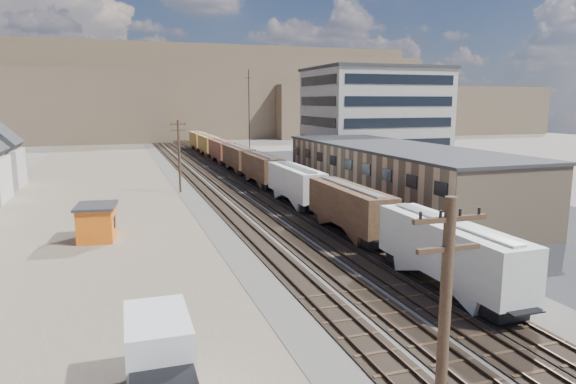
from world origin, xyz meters
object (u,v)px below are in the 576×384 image
object	(u,v)px
box_truck	(160,365)
utility_pole_north	(179,155)
utility_pole_south	(442,365)
maintenance_shed	(97,222)
freight_train	(249,162)
parked_car_blue	(363,165)

from	to	relation	value
box_truck	utility_pole_north	bearing A→B (deg)	82.24
box_truck	utility_pole_south	bearing A→B (deg)	-52.38
utility_pole_north	maintenance_shed	distance (m)	24.95
maintenance_shed	utility_pole_south	bearing A→B (deg)	-74.82
maintenance_shed	utility_pole_north	bearing A→B (deg)	65.67
freight_train	utility_pole_south	bearing A→B (deg)	-100.00
maintenance_shed	box_truck	bearing A→B (deg)	-83.55
utility_pole_north	box_truck	size ratio (longest dim) A/B	1.47
maintenance_shed	freight_train	bearing A→B (deg)	55.12
utility_pole_north	box_truck	bearing A→B (deg)	-97.76
maintenance_shed	parked_car_blue	distance (m)	59.20
utility_pole_north	maintenance_shed	size ratio (longest dim) A/B	2.09
freight_train	box_truck	world-z (taller)	freight_train
utility_pole_south	box_truck	world-z (taller)	utility_pole_south
maintenance_shed	parked_car_blue	world-z (taller)	maintenance_shed
utility_pole_north	box_truck	xyz separation A→B (m)	(-6.95, -50.98, -3.46)
utility_pole_south	maintenance_shed	bearing A→B (deg)	105.18
box_truck	maintenance_shed	xyz separation A→B (m)	(-3.22, 28.49, -0.17)
utility_pole_south	parked_car_blue	size ratio (longest dim) A/B	1.98
utility_pole_south	parked_car_blue	distance (m)	83.19
freight_train	box_truck	xyz separation A→B (m)	(-19.25, -60.72, -0.96)
utility_pole_south	parked_car_blue	bearing A→B (deg)	64.62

